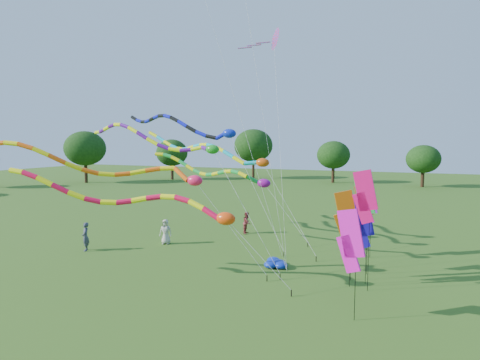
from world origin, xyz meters
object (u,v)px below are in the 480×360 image
at_px(tube_kite_orange, 114,167).
at_px(person_c, 247,223).
at_px(person_b, 85,237).
at_px(person_a, 166,232).
at_px(blue_nylon_heap, 278,263).
at_px(tube_kite_red, 145,201).

distance_m(tube_kite_orange, person_c, 12.62).
bearing_deg(person_b, person_a, 92.69).
bearing_deg(blue_nylon_heap, person_a, 166.65).
distance_m(blue_nylon_heap, person_b, 12.13).
bearing_deg(tube_kite_red, person_b, 144.04).
height_order(tube_kite_red, person_b, tube_kite_red).
bearing_deg(person_b, tube_kite_red, 24.36).
bearing_deg(tube_kite_red, person_c, 77.56).
height_order(tube_kite_orange, person_a, tube_kite_orange).
distance_m(tube_kite_orange, person_b, 7.52).
bearing_deg(person_a, tube_kite_red, -79.92).
relative_size(person_a, person_c, 1.03).
relative_size(blue_nylon_heap, person_c, 0.93).
height_order(blue_nylon_heap, person_a, person_a).
relative_size(tube_kite_red, person_c, 8.28).
relative_size(blue_nylon_heap, person_a, 0.90).
height_order(tube_kite_orange, person_b, tube_kite_orange).
relative_size(tube_kite_orange, blue_nylon_heap, 9.08).
xyz_separation_m(tube_kite_orange, person_b, (-4.96, 3.22, -4.64)).
xyz_separation_m(blue_nylon_heap, person_c, (-4.41, 6.86, 0.60)).
xyz_separation_m(person_a, person_b, (-3.71, -3.28, 0.06)).
bearing_deg(tube_kite_orange, tube_kite_red, -24.92).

